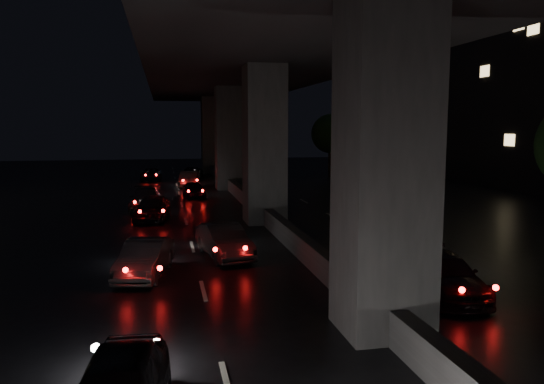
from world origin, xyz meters
name	(u,v)px	position (x,y,z in m)	size (l,w,h in m)	color
ground	(287,243)	(0.00, 0.00, 0.00)	(120.00, 120.00, 0.00)	black
viaduct	(264,58)	(0.00, 5.00, 8.34)	(12.00, 80.00, 10.50)	#323235
median_barrier	(265,214)	(0.00, 5.00, 0.42)	(0.45, 70.00, 0.85)	#323235
building_right_far	(533,97)	(27.00, 20.00, 7.50)	(12.00, 22.00, 15.00)	black
tree_c	(404,137)	(11.00, 12.00, 4.20)	(3.80, 3.80, 6.12)	black
tree_d	(331,134)	(11.00, 28.00, 4.20)	(3.80, 3.80, 6.12)	black
streetlight_far	(370,117)	(10.97, 18.00, 5.66)	(2.52, 0.44, 9.00)	#2D2D33
car_3	(444,275)	(2.94, -7.76, 0.59)	(1.66, 4.07, 1.18)	black
car_4	(145,258)	(-5.77, -4.00, 0.60)	(1.27, 3.65, 1.20)	#262629
car_5	(224,241)	(-2.90, -1.97, 0.63)	(1.32, 3.80, 1.25)	black
car_6	(152,208)	(-5.71, 6.71, 0.67)	(1.58, 3.92, 1.34)	black
car_7	(146,199)	(-6.15, 10.24, 0.64)	(1.80, 4.43, 1.28)	#232325
car_8	(194,190)	(-3.01, 15.28, 0.56)	(1.31, 3.26, 1.11)	black
car_9	(189,179)	(-3.07, 21.68, 0.65)	(1.37, 3.94, 1.30)	#48413F
car_10	(191,173)	(-2.49, 28.79, 0.55)	(1.82, 3.95, 1.10)	black
car_11	(151,174)	(-6.17, 27.95, 0.55)	(1.83, 3.97, 1.10)	black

